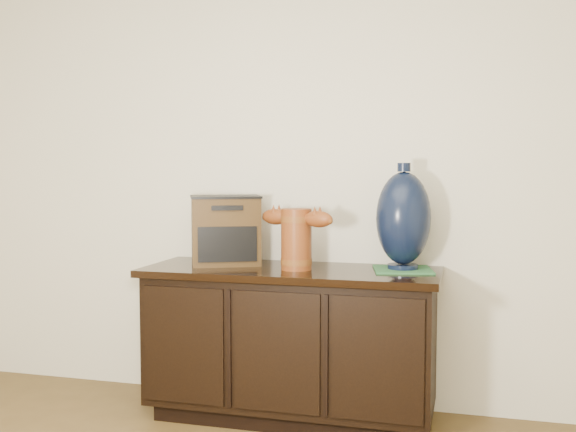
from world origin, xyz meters
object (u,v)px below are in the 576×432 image
(sideboard, at_px, (291,342))
(tv_radio, at_px, (225,230))
(lamp_base, at_px, (403,219))
(spray_can, at_px, (245,248))
(terracotta_vessel, at_px, (296,235))

(sideboard, relative_size, tv_radio, 3.33)
(lamp_base, bearing_deg, spray_can, 178.89)
(terracotta_vessel, xyz_separation_m, lamp_base, (0.50, 0.11, 0.08))
(sideboard, distance_m, spray_can, 0.53)
(sideboard, distance_m, lamp_base, 0.83)
(tv_radio, distance_m, spray_can, 0.14)
(lamp_base, relative_size, spray_can, 3.13)
(tv_radio, bearing_deg, sideboard, -34.91)
(terracotta_vessel, height_order, spray_can, terracotta_vessel)
(terracotta_vessel, bearing_deg, sideboard, 161.25)
(tv_radio, relative_size, spray_can, 2.68)
(terracotta_vessel, height_order, lamp_base, lamp_base)
(terracotta_vessel, xyz_separation_m, tv_radio, (-0.40, 0.10, 0.01))
(sideboard, relative_size, spray_can, 8.92)
(sideboard, distance_m, terracotta_vessel, 0.54)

